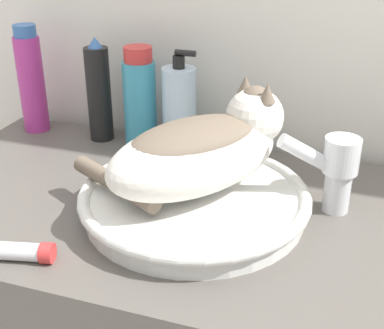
# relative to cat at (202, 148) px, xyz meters

# --- Properties ---
(sink_basin) EXTENTS (0.38, 0.38, 0.05)m
(sink_basin) POSITION_rel_cat_xyz_m (-0.01, -0.01, -0.09)
(sink_basin) COLOR silver
(sink_basin) RESTS_ON vanity_counter
(cat) EXTENTS (0.36, 0.34, 0.16)m
(cat) POSITION_rel_cat_xyz_m (0.00, 0.00, 0.00)
(cat) COLOR silver
(cat) RESTS_ON sink_basin
(faucet) EXTENTS (0.13, 0.08, 0.14)m
(faucet) POSITION_rel_cat_xyz_m (0.20, 0.07, -0.04)
(faucet) COLOR silver
(faucet) RESTS_ON vanity_counter
(deodorant_stick) EXTENTS (0.05, 0.05, 0.15)m
(deodorant_stick) POSITION_rel_cat_xyz_m (0.02, 0.22, -0.04)
(deodorant_stick) COLOR silver
(deodorant_stick) RESTS_ON vanity_counter
(mouthwash_bottle) EXTENTS (0.07, 0.07, 0.21)m
(mouthwash_bottle) POSITION_rel_cat_xyz_m (-0.20, 0.22, -0.01)
(mouthwash_bottle) COLOR teal
(mouthwash_bottle) RESTS_ON vanity_counter
(hairspray_can_black) EXTENTS (0.05, 0.05, 0.22)m
(hairspray_can_black) POSITION_rel_cat_xyz_m (-0.30, 0.22, -0.01)
(hairspray_can_black) COLOR black
(hairspray_can_black) RESTS_ON vanity_counter
(soap_pump_bottle) EXTENTS (0.07, 0.07, 0.21)m
(soap_pump_bottle) POSITION_rel_cat_xyz_m (-0.12, 0.22, -0.03)
(soap_pump_bottle) COLOR silver
(soap_pump_bottle) RESTS_ON vanity_counter
(shampoo_bottle_tall) EXTENTS (0.06, 0.06, 0.24)m
(shampoo_bottle_tall) POSITION_rel_cat_xyz_m (-0.46, 0.22, 0.00)
(shampoo_bottle_tall) COLOR #B2338C
(shampoo_bottle_tall) RESTS_ON vanity_counter
(cream_tube) EXTENTS (0.14, 0.06, 0.03)m
(cream_tube) POSITION_rel_cat_xyz_m (-0.22, -0.22, -0.10)
(cream_tube) COLOR silver
(cream_tube) RESTS_ON vanity_counter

